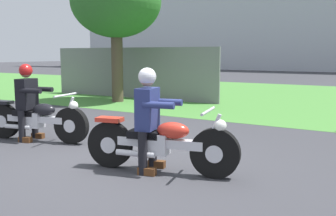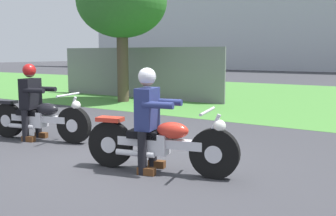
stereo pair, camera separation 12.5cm
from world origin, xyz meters
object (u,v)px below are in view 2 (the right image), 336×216
motorcycle_lead (160,143)px  rider_follow (31,96)px  tree_roadside (122,2)px  rider_lead (149,111)px  motorcycle_follow (40,119)px

motorcycle_lead → rider_follow: size_ratio=1.51×
motorcycle_lead → tree_roadside: bearing=120.5°
motorcycle_lead → rider_follow: 3.18m
motorcycle_lead → rider_lead: 0.46m
motorcycle_follow → tree_roadside: (-2.47, 5.38, 2.83)m
rider_follow → rider_lead: bearing=-20.7°
motorcycle_lead → tree_roadside: (-5.43, 5.80, 2.83)m
motorcycle_follow → tree_roadside: tree_roadside is taller
rider_lead → motorcycle_follow: 2.87m
rider_follow → motorcycle_follow: bearing=-0.8°
rider_lead → tree_roadside: 8.22m
motorcycle_follow → tree_roadside: 6.56m
rider_lead → motorcycle_follow: bearing=158.2°
rider_lead → rider_follow: size_ratio=1.00×
motorcycle_lead → rider_lead: (-0.16, -0.03, 0.43)m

